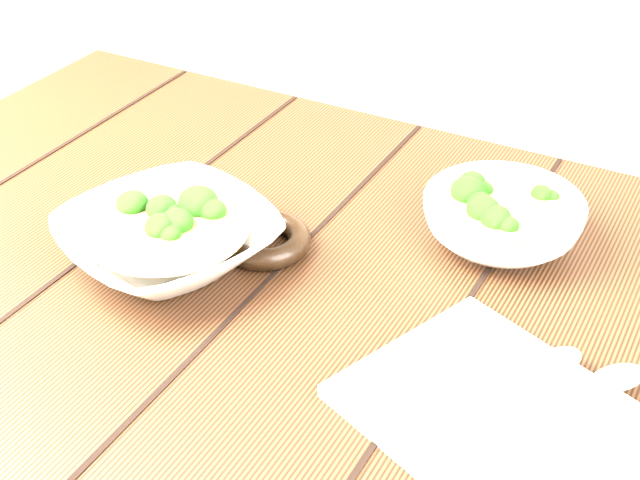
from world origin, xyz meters
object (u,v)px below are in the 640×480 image
(soup_bowl_front, at_px, (168,238))
(napkin, at_px, (497,415))
(soup_bowl_back, at_px, (502,219))
(table, at_px, (292,364))
(trivet, at_px, (265,240))

(soup_bowl_front, relative_size, napkin, 1.16)
(soup_bowl_front, height_order, soup_bowl_back, same)
(soup_bowl_front, distance_m, soup_bowl_back, 0.37)
(table, distance_m, soup_bowl_front, 0.20)
(soup_bowl_front, bearing_deg, napkin, -8.67)
(soup_bowl_front, xyz_separation_m, soup_bowl_back, (0.31, 0.21, 0.00))
(soup_bowl_back, bearing_deg, napkin, -71.50)
(trivet, relative_size, napkin, 0.42)
(napkin, bearing_deg, soup_bowl_back, 130.20)
(table, relative_size, napkin, 4.87)
(table, height_order, soup_bowl_front, soup_bowl_front)
(napkin, bearing_deg, soup_bowl_front, -166.97)
(soup_bowl_back, distance_m, napkin, 0.28)
(table, height_order, napkin, napkin)
(soup_bowl_back, distance_m, trivet, 0.27)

